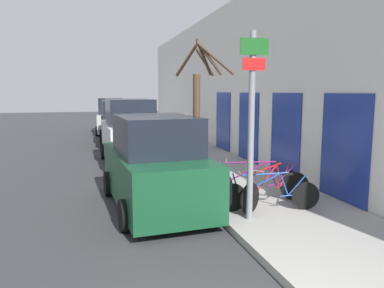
{
  "coord_description": "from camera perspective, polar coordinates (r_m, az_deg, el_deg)",
  "views": [
    {
      "loc": [
        -1.57,
        -2.46,
        2.76
      ],
      "look_at": [
        0.86,
        6.45,
        1.46
      ],
      "focal_mm": 35.0,
      "sensor_mm": 36.0,
      "label": 1
    }
  ],
  "objects": [
    {
      "name": "signpost",
      "position": [
        7.55,
        9.03,
        3.41
      ],
      "size": [
        0.59,
        0.15,
        3.78
      ],
      "color": "gray",
      "rests_on": "sidewalk_curb"
    },
    {
      "name": "building_facade",
      "position": [
        17.4,
        4.67,
        9.48
      ],
      "size": [
        0.23,
        32.0,
        6.5
      ],
      "color": "silver",
      "rests_on": "ground"
    },
    {
      "name": "parked_car_0",
      "position": [
        8.91,
        -5.64,
        -3.41
      ],
      "size": [
        2.31,
        4.53,
        2.21
      ],
      "rotation": [
        0.0,
        0.0,
        0.07
      ],
      "color": "#144728",
      "rests_on": "ground"
    },
    {
      "name": "parked_car_3",
      "position": [
        25.54,
        -12.2,
        3.96
      ],
      "size": [
        2.14,
        4.88,
        2.34
      ],
      "rotation": [
        0.0,
        0.0,
        -0.05
      ],
      "color": "#B2B7BC",
      "rests_on": "ground"
    },
    {
      "name": "street_tree",
      "position": [
        10.67,
        0.96,
        4.75
      ],
      "size": [
        1.48,
        1.18,
        4.08
      ],
      "color": "#4C3828",
      "rests_on": "sidewalk_curb"
    },
    {
      "name": "pedestrian_far",
      "position": [
        17.43,
        -0.92,
        2.41
      ],
      "size": [
        0.41,
        0.35,
        1.59
      ],
      "rotation": [
        0.0,
        0.0,
        2.96
      ],
      "color": "#333338",
      "rests_on": "sidewalk_curb"
    },
    {
      "name": "bicycle_0",
      "position": [
        8.47,
        11.7,
        -7.46
      ],
      "size": [
        2.23,
        0.58,
        0.86
      ],
      "rotation": [
        0.0,
        0.0,
        1.38
      ],
      "color": "black",
      "rests_on": "sidewalk_curb"
    },
    {
      "name": "parked_car_2",
      "position": [
        20.1,
        -11.16,
        2.93
      ],
      "size": [
        2.04,
        4.76,
        2.3
      ],
      "rotation": [
        0.0,
        0.0,
        -0.02
      ],
      "color": "black",
      "rests_on": "ground"
    },
    {
      "name": "bicycle_1",
      "position": [
        8.89,
        11.93,
        -6.57
      ],
      "size": [
        2.06,
        1.34,
        0.94
      ],
      "rotation": [
        0.0,
        0.0,
        2.14
      ],
      "color": "black",
      "rests_on": "sidewalk_curb"
    },
    {
      "name": "ground_plane",
      "position": [
        14.02,
        -8.56,
        -3.45
      ],
      "size": [
        80.0,
        80.0,
        0.0
      ],
      "primitive_type": "plane",
      "color": "#333335"
    },
    {
      "name": "pedestrian_near",
      "position": [
        15.7,
        0.44,
        2.03
      ],
      "size": [
        0.44,
        0.38,
        1.69
      ],
      "rotation": [
        0.0,
        0.0,
        2.92
      ],
      "color": "#1E2338",
      "rests_on": "sidewalk_curb"
    },
    {
      "name": "parked_car_1",
      "position": [
        14.38,
        -9.51,
        1.35
      ],
      "size": [
        2.09,
        4.68,
        2.48
      ],
      "rotation": [
        0.0,
        0.0,
        0.03
      ],
      "color": "silver",
      "rests_on": "ground"
    },
    {
      "name": "bicycle_2",
      "position": [
        9.29,
        9.74,
        -5.83
      ],
      "size": [
        2.37,
        0.95,
        0.96
      ],
      "rotation": [
        0.0,
        0.0,
        1.2
      ],
      "color": "black",
      "rests_on": "sidewalk_curb"
    },
    {
      "name": "sidewalk_curb",
      "position": [
        17.19,
        -1.05,
        -1.0
      ],
      "size": [
        3.2,
        32.0,
        0.15
      ],
      "color": "#9E9B93",
      "rests_on": "ground"
    }
  ]
}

